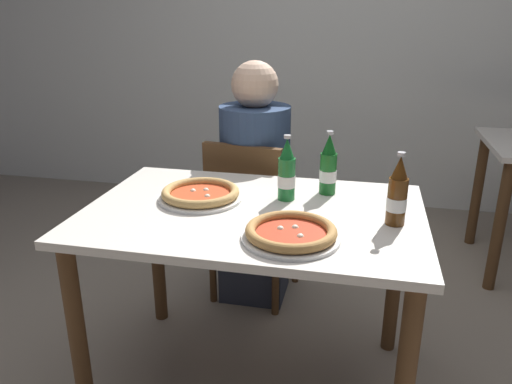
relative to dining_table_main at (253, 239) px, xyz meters
name	(u,v)px	position (x,y,z in m)	size (l,w,h in m)	color
ground_plane	(253,380)	(0.00, 0.00, -0.64)	(8.00, 8.00, 0.00)	gray
back_wall_tiled	(320,29)	(0.00, 2.20, 0.66)	(7.00, 0.10, 2.60)	white
dining_table_main	(253,239)	(0.00, 0.00, 0.00)	(1.20, 0.80, 0.75)	silver
chair_behind_table	(251,212)	(-0.15, 0.61, -0.15)	(0.45, 0.45, 0.85)	brown
diner_seated	(255,190)	(-0.14, 0.66, -0.05)	(0.34, 0.34, 1.21)	#2D3342
pizza_margherita_near	(201,194)	(-0.22, 0.06, 0.13)	(0.32, 0.32, 0.04)	white
pizza_marinara_far	(291,233)	(0.17, -0.21, 0.14)	(0.31, 0.31, 0.04)	white
beer_bottle_left	(328,168)	(0.24, 0.23, 0.22)	(0.07, 0.07, 0.25)	#14591E
beer_bottle_center	(287,173)	(0.10, 0.13, 0.22)	(0.07, 0.07, 0.25)	#196B2D
beer_bottle_right	(397,195)	(0.49, -0.02, 0.22)	(0.07, 0.07, 0.25)	#512D0F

